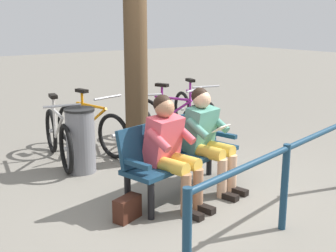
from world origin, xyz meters
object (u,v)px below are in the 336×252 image
object	(u,v)px
person_companion	(171,146)
bicycle_black	(58,137)
handbag	(127,208)
person_reading	(207,134)
bench	(178,151)
litter_bin	(81,140)
bicycle_silver	(194,113)
tree_trunk	(135,9)
bicycle_orange	(91,128)
bicycle_purple	(141,123)
bicycle_red	(172,119)

from	to	relation	value
person_companion	bicycle_black	xyz separation A→B (m)	(0.37, -2.11, -0.30)
handbag	bicycle_black	world-z (taller)	bicycle_black
person_reading	person_companion	distance (m)	0.64
person_companion	bench	bearing A→B (deg)	-153.21
litter_bin	bicycle_black	world-z (taller)	bicycle_black
person_reading	bicycle_silver	bearing A→B (deg)	-138.69
person_companion	tree_trunk	xyz separation A→B (m)	(-0.51, -1.45, 1.43)
bench	person_reading	world-z (taller)	person_reading
person_reading	person_companion	size ratio (longest dim) A/B	1.00
handbag	litter_bin	xyz separation A→B (m)	(-0.28, -1.58, 0.31)
litter_bin	bicycle_silver	xyz separation A→B (m)	(-2.47, -0.64, -0.07)
bicycle_orange	person_reading	bearing A→B (deg)	-0.85
bench	bicycle_silver	xyz separation A→B (m)	(-1.90, -1.97, -0.15)
litter_bin	person_reading	bearing A→B (deg)	122.87
person_reading	bicycle_purple	size ratio (longest dim) A/B	0.76
person_companion	bicycle_black	bearing A→B (deg)	-91.77
litter_bin	bicycle_orange	size ratio (longest dim) A/B	0.51
bicycle_purple	handbag	bearing A→B (deg)	-13.72
bicycle_orange	person_companion	bearing A→B (deg)	-16.99
person_reading	bicycle_silver	xyz separation A→B (m)	(-1.56, -2.06, -0.31)
tree_trunk	person_reading	bearing A→B (deg)	94.90
bicycle_black	person_reading	bearing A→B (deg)	38.59
litter_bin	bicycle_black	bearing A→B (deg)	-82.22
person_reading	person_companion	bearing A→B (deg)	-0.05
person_reading	litter_bin	bearing A→B (deg)	-68.81
person_reading	tree_trunk	distance (m)	1.95
bench	bicycle_purple	distance (m)	2.02
person_companion	bicycle_orange	world-z (taller)	person_companion
person_companion	bicycle_orange	bearing A→B (deg)	-107.46
bicycle_red	tree_trunk	bearing A→B (deg)	-82.65
bench	person_reading	xyz separation A→B (m)	(-0.34, 0.10, 0.16)
handbag	person_reading	bearing A→B (deg)	-172.28
bicycle_purple	bicycle_red	bearing A→B (deg)	106.17
bicycle_purple	bicycle_orange	size ratio (longest dim) A/B	0.95
person_reading	litter_bin	distance (m)	1.71
litter_bin	bicycle_purple	world-z (taller)	bicycle_purple
bench	bicycle_purple	bearing A→B (deg)	-122.76
person_reading	handbag	distance (m)	1.32
bench	litter_bin	xyz separation A→B (m)	(0.58, -1.33, -0.08)
person_companion	bicycle_purple	bearing A→B (deg)	-127.28
person_reading	bicycle_purple	bearing A→B (deg)	-112.61
tree_trunk	bicycle_silver	size ratio (longest dim) A/B	2.54
bicycle_purple	person_reading	bearing A→B (deg)	11.75
person_reading	bicycle_orange	world-z (taller)	person_reading
person_companion	litter_bin	world-z (taller)	person_companion
bench	bicycle_red	xyz separation A→B (m)	(-1.28, -1.82, -0.15)
handbag	bicycle_orange	xyz separation A→B (m)	(-0.80, -2.32, 0.24)
tree_trunk	bicycle_purple	distance (m)	1.92
tree_trunk	bicycle_silver	world-z (taller)	tree_trunk
bicycle_orange	handbag	bearing A→B (deg)	-30.20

